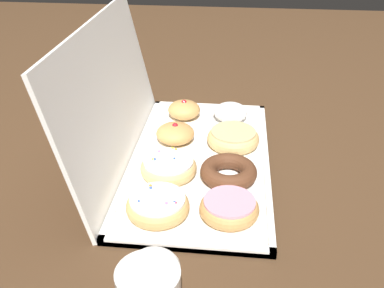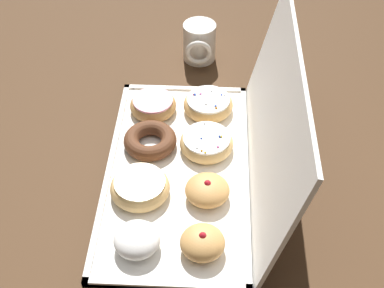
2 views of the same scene
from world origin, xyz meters
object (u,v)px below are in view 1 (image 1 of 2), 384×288
Objects in this scene: powdered_filled_donut_3 at (231,112)px; jelly_filled_donut_6 at (175,133)px; donut_box at (200,161)px; sprinkle_donut_4 at (158,205)px; jelly_filled_donut_7 at (184,110)px; sprinkle_donut_5 at (169,167)px; pink_frosted_donut_0 at (229,208)px; chocolate_cake_ring_donut_1 at (229,172)px; glazed_ring_donut_2 at (233,138)px.

powdered_filled_donut_3 is 0.96× the size of jelly_filled_donut_6.
sprinkle_donut_4 is (-0.19, 0.06, 0.02)m from donut_box.
jelly_filled_donut_7 reaches higher than donut_box.
sprinkle_donut_5 is 1.41× the size of jelly_filled_donut_7.
sprinkle_donut_5 is (0.13, -0.00, -0.00)m from sprinkle_donut_4.
pink_frosted_donut_0 is 0.29m from jelly_filled_donut_6.
sprinkle_donut_5 is (0.12, 0.13, 0.00)m from pink_frosted_donut_0.
jelly_filled_donut_6 reaches higher than sprinkle_donut_5.
donut_box is at bearing -41.24° from sprinkle_donut_5.
jelly_filled_donut_6 is (-0.12, 0.12, -0.00)m from powdered_filled_donut_3.
jelly_filled_donut_7 reaches higher than sprinkle_donut_4.
jelly_filled_donut_7 reaches higher than powdered_filled_donut_3.
powdered_filled_donut_3 is (0.26, 0.00, 0.01)m from chocolate_cake_ring_donut_1.
jelly_filled_donut_6 is 0.13m from jelly_filled_donut_7.
powdered_filled_donut_3 is at bearing 1.33° from pink_frosted_donut_0.
powdered_filled_donut_3 is at bearing 4.29° from glazed_ring_donut_2.
jelly_filled_donut_6 reaches higher than sprinkle_donut_4.
jelly_filled_donut_6 reaches higher than glazed_ring_donut_2.
powdered_filled_donut_3 reaches higher than sprinkle_donut_5.
sprinkle_donut_5 is at bearing 136.29° from glazed_ring_donut_2.
jelly_filled_donut_7 is (0.38, 0.13, 0.00)m from pink_frosted_donut_0.
pink_frosted_donut_0 is at bearing -152.61° from jelly_filled_donut_6.
sprinkle_donut_5 reaches higher than donut_box.
jelly_filled_donut_7 is at bearing 89.55° from powdered_filled_donut_3.
powdered_filled_donut_3 is at bearing 0.81° from chocolate_cake_ring_donut_1.
jelly_filled_donut_6 is (0.00, 0.13, 0.00)m from glazed_ring_donut_2.
powdered_filled_donut_3 is (0.13, 0.01, 0.00)m from glazed_ring_donut_2.
sprinkle_donut_4 is at bearing 163.08° from donut_box.
chocolate_cake_ring_donut_1 is at bearing 2.50° from pink_frosted_donut_0.
powdered_filled_donut_3 is at bearing -90.45° from jelly_filled_donut_7.
sprinkle_donut_4 is 1.30× the size of jelly_filled_donut_6.
sprinkle_donut_4 reaches higher than chocolate_cake_ring_donut_1.
glazed_ring_donut_2 is at bearing -26.18° from sprinkle_donut_4.
donut_box is at bearing -163.15° from jelly_filled_donut_7.
jelly_filled_donut_7 reaches higher than chocolate_cake_ring_donut_1.
chocolate_cake_ring_donut_1 is 1.00× the size of sprinkle_donut_4.
donut_box is 0.21m from jelly_filled_donut_7.
sprinkle_donut_4 reaches higher than glazed_ring_donut_2.
pink_frosted_donut_0 is 0.90× the size of glazed_ring_donut_2.
powdered_filled_donut_3 is 1.04× the size of jelly_filled_donut_7.
jelly_filled_donut_6 is (0.26, 0.01, 0.00)m from sprinkle_donut_4.
glazed_ring_donut_2 is 1.03× the size of sprinkle_donut_5.
powdered_filled_donut_3 is (0.19, -0.06, 0.03)m from donut_box.
sprinkle_donut_5 is at bearing 155.61° from powdered_filled_donut_3.
glazed_ring_donut_2 is 1.45× the size of jelly_filled_donut_7.
chocolate_cake_ring_donut_1 is at bearing -137.50° from jelly_filled_donut_6.
powdered_filled_donut_3 reaches higher than glazed_ring_donut_2.
pink_frosted_donut_0 is 0.93× the size of sprinkle_donut_5.
jelly_filled_donut_7 is (0.26, 0.12, 0.01)m from chocolate_cake_ring_donut_1.
sprinkle_donut_5 is (-0.07, 0.06, 0.02)m from donut_box.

